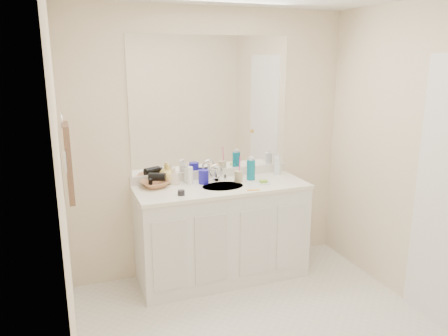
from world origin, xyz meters
TOP-DOWN VIEW (x-y plane):
  - wall_back at (0.00, 1.30)m, footprint 2.60×0.02m
  - wall_front at (0.00, -1.30)m, footprint 2.60×0.02m
  - wall_left at (-1.30, 0.00)m, footprint 0.02×2.60m
  - wall_right at (1.30, 0.00)m, footprint 0.02×2.60m
  - vanity_cabinet at (0.00, 1.02)m, footprint 1.50×0.55m
  - countertop at (0.00, 1.02)m, footprint 1.52×0.57m
  - backsplash at (0.00, 1.29)m, footprint 1.52×0.03m
  - sink_basin at (0.00, 1.00)m, footprint 0.37×0.37m
  - faucet at (0.00, 1.18)m, footprint 0.02×0.02m
  - mirror at (0.00, 1.29)m, footprint 1.48×0.01m
  - blue_mug at (-0.13, 1.14)m, footprint 0.10×0.10m
  - tan_cup at (0.18, 1.08)m, footprint 0.09×0.09m
  - toothbrush at (0.19, 1.08)m, footprint 0.01×0.04m
  - mouthwash_bottle at (0.31, 1.11)m, footprint 0.08×0.08m
  - clear_pump_bottle at (0.63, 1.19)m, footprint 0.09×0.09m
  - soap_dish at (0.36, 0.94)m, footprint 0.11×0.09m
  - green_soap at (0.36, 0.94)m, footprint 0.07×0.06m
  - orange_comb at (0.20, 0.80)m, footprint 0.11×0.05m
  - dark_jar at (-0.41, 0.88)m, footprint 0.07×0.07m
  - extra_white_bottle at (-0.25, 1.15)m, footprint 0.06×0.06m
  - soap_bottle_white at (-0.25, 1.22)m, footprint 0.09×0.09m
  - soap_bottle_cream at (-0.38, 1.21)m, footprint 0.09×0.09m
  - soap_bottle_yellow at (-0.42, 1.25)m, footprint 0.15×0.15m
  - wicker_basket at (-0.56, 1.18)m, footprint 0.29×0.29m
  - hair_dryer at (-0.54, 1.18)m, footprint 0.16×0.12m
  - towel_ring at (-1.27, 0.77)m, footprint 0.01×0.11m
  - hand_towel at (-1.25, 0.77)m, footprint 0.04×0.32m
  - switch_plate at (-1.27, 0.57)m, footprint 0.01×0.08m

SIDE VIEW (x-z plane):
  - vanity_cabinet at x=0.00m, z-range 0.00..0.85m
  - countertop at x=0.00m, z-range 0.85..0.88m
  - sink_basin at x=0.00m, z-range 0.86..0.88m
  - orange_comb at x=0.20m, z-range 0.88..0.88m
  - soap_dish at x=0.36m, z-range 0.88..0.89m
  - dark_jar at x=-0.41m, z-range 0.88..0.92m
  - green_soap at x=0.36m, z-range 0.89..0.92m
  - wicker_basket at x=-0.56m, z-range 0.88..0.94m
  - backsplash at x=0.00m, z-range 0.88..0.96m
  - tan_cup at x=0.18m, z-range 0.88..0.98m
  - faucet at x=0.00m, z-range 0.88..0.99m
  - blue_mug at x=-0.13m, z-range 0.88..1.01m
  - soap_bottle_cream at x=-0.38m, z-range 0.88..1.04m
  - extra_white_bottle at x=-0.25m, z-range 0.88..1.04m
  - soap_bottle_yellow at x=-0.42m, z-range 0.88..1.05m
  - clear_pump_bottle at x=0.63m, z-range 0.88..1.05m
  - hair_dryer at x=-0.54m, z-range 0.93..1.01m
  - soap_bottle_white at x=-0.25m, z-range 0.88..1.06m
  - mouthwash_bottle at x=0.31m, z-range 0.88..1.06m
  - toothbrush at x=0.19m, z-range 0.94..1.12m
  - wall_back at x=0.00m, z-range 0.00..2.40m
  - wall_front at x=0.00m, z-range 0.00..2.40m
  - wall_left at x=-1.30m, z-range 0.00..2.40m
  - wall_right at x=1.30m, z-range 0.00..2.40m
  - hand_towel at x=-1.25m, z-range 0.98..1.52m
  - switch_plate at x=-1.27m, z-range 1.24..1.36m
  - towel_ring at x=-1.27m, z-range 1.49..1.61m
  - mirror at x=0.00m, z-range 0.96..2.16m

